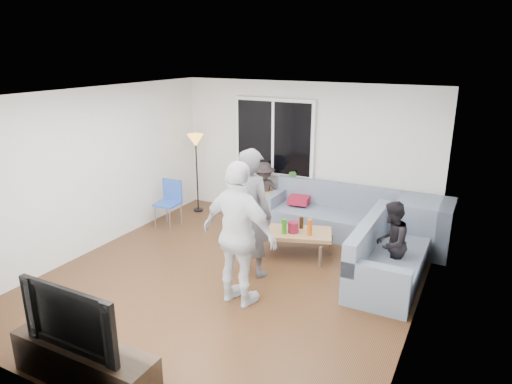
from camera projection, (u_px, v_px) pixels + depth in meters
The scene contains 30 objects.
floor at pixel (231, 280), 6.56m from camera, with size 5.00×5.50×0.04m, color #56351C.
ceiling at pixel (227, 93), 5.76m from camera, with size 5.00×5.50×0.04m, color white.
wall_back at pixel (305, 153), 8.50m from camera, with size 5.00×0.04×2.60m, color silver.
wall_front at pixel (60, 280), 3.81m from camera, with size 5.00×0.04×2.60m, color silver.
wall_left at pixel (93, 170), 7.27m from camera, with size 0.04×5.50×2.60m, color silver.
wall_right at pixel (424, 224), 5.05m from camera, with size 0.04×5.50×2.60m, color silver.
window_frame at pixel (274, 137), 8.62m from camera, with size 1.62×0.06×1.47m, color white.
window_glass at pixel (273, 138), 8.59m from camera, with size 1.50×0.02×1.35m, color black.
window_mullion at pixel (273, 138), 8.58m from camera, with size 0.05×0.03×1.35m, color white.
radiator at pixel (272, 200), 8.96m from camera, with size 1.30×0.12×0.62m, color silver.
potted_plant at pixel (292, 179), 8.61m from camera, with size 0.19×0.15×0.35m, color #396B2A.
vase at pixel (267, 180), 8.87m from camera, with size 0.18×0.18×0.19m, color silver.
sofa_back_section at pixel (331, 211), 8.03m from camera, with size 2.30×0.85×0.85m, color slate, non-canonical shape.
sofa_right_section at pixel (391, 252), 6.40m from camera, with size 0.85×2.00×0.85m, color slate, non-canonical shape.
sofa_corner at pixel (424, 226), 7.34m from camera, with size 0.85×0.85×0.85m, color slate.
cushion_yellow at pixel (267, 196), 8.53m from camera, with size 0.38×0.32×0.14m, color #C5881C.
cushion_red at pixel (299, 200), 8.33m from camera, with size 0.36×0.30×0.13m, color maroon.
coffee_table at pixel (296, 243), 7.25m from camera, with size 1.10×0.60×0.40m, color #AC8253.
pitcher at pixel (293, 227), 7.13m from camera, with size 0.17×0.17×0.17m, color maroon.
side_chair at pixel (168, 204), 8.35m from camera, with size 0.40×0.40×0.86m, color #2952B5, non-canonical shape.
floor_lamp at pixel (197, 174), 9.06m from camera, with size 0.32×0.32×1.56m, color #FFA630, non-canonical shape.
player_left at pixel (251, 213), 6.45m from camera, with size 0.68×0.45×1.87m, color #49494D.
player_right at pixel (239, 235), 5.66m from camera, with size 1.10×0.46×1.88m, color silver.
spectator_right at pixel (391, 243), 6.28m from camera, with size 0.58×0.45×1.19m, color black.
spectator_back at pixel (264, 192), 8.60m from camera, with size 0.74×0.43×1.15m, color black.
tv_console at pixel (85, 363), 4.45m from camera, with size 1.60×0.40×0.44m, color #2F2317.
television at pixel (78, 314), 4.28m from camera, with size 1.15×0.15×0.66m, color black.
bottle_c at pixel (301, 223), 7.28m from camera, with size 0.07×0.07×0.19m, color black.
bottle_b at pixel (284, 226), 7.07m from camera, with size 0.08×0.08×0.24m, color #2B8618.
bottle_d at pixel (310, 227), 6.99m from camera, with size 0.07×0.07×0.26m, color #D85A13.
Camera 1 is at (3.03, -5.04, 3.15)m, focal length 31.97 mm.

